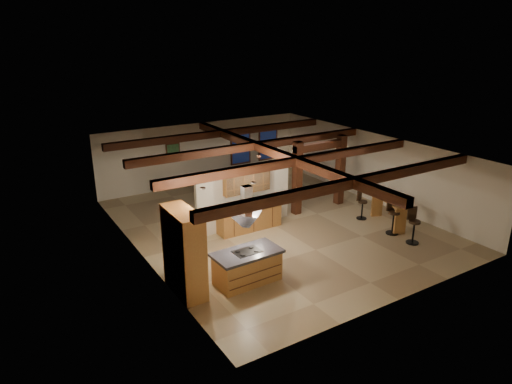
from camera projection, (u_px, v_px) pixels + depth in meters
ground at (274, 225)px, 17.03m from camera, size 12.00×12.00×0.00m
room_walls at (275, 179)px, 16.45m from camera, size 12.00×12.00×12.00m
ceiling_beams at (275, 153)px, 16.12m from camera, size 10.00×12.00×0.28m
timber_posts at (320, 166)px, 18.10m from camera, size 2.50×0.30×2.90m
partition_wall at (244, 198)px, 16.57m from camera, size 3.80×0.18×2.20m
pantry_cabinet at (184, 252)px, 12.23m from camera, size 0.67×1.60×2.40m
back_counter at (249, 217)px, 16.46m from camera, size 2.50×0.66×0.94m
upper_display_cabinet at (246, 180)px, 16.17m from camera, size 1.80×0.36×0.95m
range_hood at (247, 225)px, 12.53m from camera, size 1.10×1.10×1.40m
back_windows at (255, 145)px, 22.70m from camera, size 2.70×0.07×1.70m
framed_art at (173, 152)px, 20.49m from camera, size 0.65×0.05×0.85m
recessed_cans at (240, 174)px, 13.28m from camera, size 3.16×2.46×0.03m
kitchen_island at (247, 266)px, 12.95m from camera, size 1.98×1.11×0.97m
dining_table at (236, 197)px, 19.09m from camera, size 1.76×1.21×0.56m
sofa at (248, 173)px, 22.17m from camera, size 2.38×1.43×0.65m
microwave at (254, 201)px, 16.37m from camera, size 0.45×0.33×0.23m
bar_counter at (389, 207)px, 16.82m from camera, size 1.08×1.98×1.01m
side_table at (282, 167)px, 23.45m from camera, size 0.49×0.49×0.51m
table_lamp at (282, 158)px, 23.29m from camera, size 0.30×0.30×0.36m
bar_stool_a at (413, 225)px, 15.36m from camera, size 0.44×0.46×1.24m
bar_stool_b at (393, 216)px, 16.09m from camera, size 0.45×0.45×1.28m
bar_stool_c at (362, 205)px, 17.42m from camera, size 0.40×0.42×1.11m
dining_chairs at (236, 189)px, 18.97m from camera, size 2.39×2.39×1.27m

